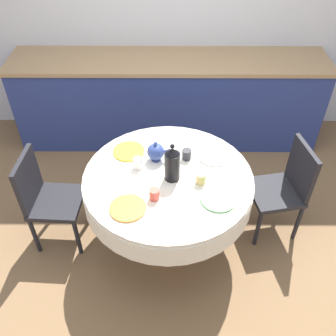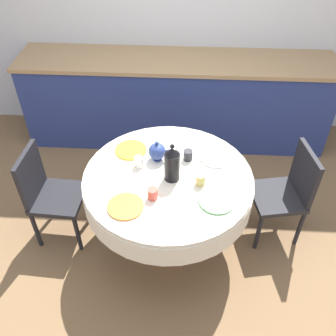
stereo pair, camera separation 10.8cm
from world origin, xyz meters
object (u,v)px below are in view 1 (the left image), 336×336
Objects in this scene: chair_right at (46,196)px; teapot at (156,152)px; chair_left at (285,186)px; coffee_carafe at (172,164)px.

chair_right is 0.96m from teapot.
teapot reaches higher than chair_right.
teapot is at bearing 78.99° from chair_left.
teapot reaches higher than chair_left.
chair_right is 2.76× the size of coffee_carafe.
chair_left is 1.11m from teapot.
coffee_carafe is 1.71× the size of teapot.
chair_left is at bearing 12.34° from coffee_carafe.
coffee_carafe is at bearing 88.97° from chair_right.
chair_left is 1.00× the size of chair_right.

